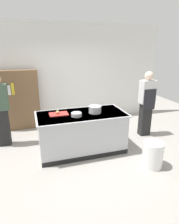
# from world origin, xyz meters

# --- Properties ---
(ground_plane) EXTENTS (10.00, 10.00, 0.00)m
(ground_plane) POSITION_xyz_m (0.00, 0.00, 0.00)
(ground_plane) COLOR #9E9991
(back_wall) EXTENTS (6.40, 0.12, 3.00)m
(back_wall) POSITION_xyz_m (0.00, 2.10, 1.50)
(back_wall) COLOR white
(back_wall) RESTS_ON ground_plane
(counter_island) EXTENTS (1.98, 0.98, 0.90)m
(counter_island) POSITION_xyz_m (0.00, -0.00, 0.47)
(counter_island) COLOR #B7BABF
(counter_island) RESTS_ON ground_plane
(cutting_board) EXTENTS (0.40, 0.28, 0.02)m
(cutting_board) POSITION_xyz_m (-0.49, 0.10, 0.91)
(cutting_board) COLOR red
(cutting_board) RESTS_ON counter_island
(onion) EXTENTS (0.08, 0.08, 0.08)m
(onion) POSITION_xyz_m (-0.51, 0.09, 0.96)
(onion) COLOR tan
(onion) RESTS_ON cutting_board
(stock_pot) EXTENTS (0.34, 0.28, 0.16)m
(stock_pot) POSITION_xyz_m (0.31, -0.03, 0.98)
(stock_pot) COLOR #B7BABF
(stock_pot) RESTS_ON counter_island
(mixing_bowl) EXTENTS (0.22, 0.22, 0.08)m
(mixing_bowl) POSITION_xyz_m (-0.14, -0.13, 0.94)
(mixing_bowl) COLOR #B7BABF
(mixing_bowl) RESTS_ON counter_island
(trash_bin) EXTENTS (0.41, 0.41, 0.52)m
(trash_bin) POSITION_xyz_m (1.18, -1.04, 0.26)
(trash_bin) COLOR white
(trash_bin) RESTS_ON ground_plane
(person_chef) EXTENTS (0.38, 0.25, 1.72)m
(person_chef) POSITION_xyz_m (1.86, 0.32, 0.91)
(person_chef) COLOR black
(person_chef) RESTS_ON ground_plane
(person_guest) EXTENTS (0.38, 0.24, 1.72)m
(person_guest) POSITION_xyz_m (-1.73, 0.83, 0.91)
(person_guest) COLOR black
(person_guest) RESTS_ON ground_plane
(bookshelf) EXTENTS (1.10, 0.31, 1.70)m
(bookshelf) POSITION_xyz_m (-1.35, 1.80, 0.85)
(bookshelf) COLOR brown
(bookshelf) RESTS_ON ground_plane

